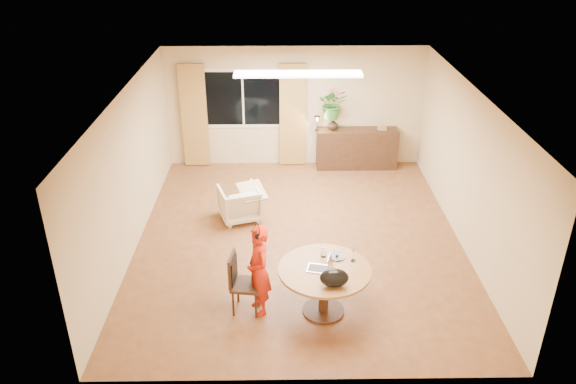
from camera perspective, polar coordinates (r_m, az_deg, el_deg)
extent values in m
plane|color=brown|center=(9.73, 1.12, -4.76)|extent=(6.50, 6.50, 0.00)
plane|color=white|center=(8.66, 1.27, 10.07)|extent=(6.50, 6.50, 0.00)
plane|color=beige|center=(12.15, 0.69, 8.62)|extent=(5.50, 0.00, 5.50)
plane|color=beige|center=(9.43, -15.76, 2.04)|extent=(0.00, 6.50, 6.50)
plane|color=beige|center=(9.61, 17.82, 2.21)|extent=(0.00, 6.50, 6.50)
cube|color=white|center=(12.09, -4.59, 9.44)|extent=(1.70, 0.02, 1.30)
cube|color=black|center=(12.08, -4.60, 9.43)|extent=(1.55, 0.01, 1.15)
cube|color=white|center=(12.08, -4.60, 9.42)|extent=(0.04, 0.01, 1.15)
cube|color=olive|center=(12.24, -9.51, 7.63)|extent=(0.55, 0.08, 2.25)
cube|color=olive|center=(12.10, 0.46, 7.78)|extent=(0.55, 0.08, 2.25)
cube|color=white|center=(9.82, 1.03, 11.89)|extent=(2.20, 0.35, 0.05)
cylinder|color=brown|center=(7.71, 3.74, -7.90)|extent=(1.28, 1.28, 0.04)
cylinder|color=black|center=(7.93, 3.66, -10.06)|extent=(0.14, 0.14, 0.69)
cylinder|color=black|center=(8.13, 3.59, -11.92)|extent=(0.59, 0.59, 0.03)
imported|color=red|center=(7.75, -3.00, -7.94)|extent=(0.58, 0.47, 1.36)
imported|color=beige|center=(10.23, -4.96, -1.13)|extent=(0.87, 0.88, 0.64)
cube|color=black|center=(12.33, 6.99, 4.41)|extent=(1.74, 0.43, 0.87)
imported|color=black|center=(12.07, 4.57, 6.87)|extent=(0.27, 0.27, 0.25)
imported|color=#235F26|center=(11.92, 4.58, 8.92)|extent=(0.62, 0.54, 0.66)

